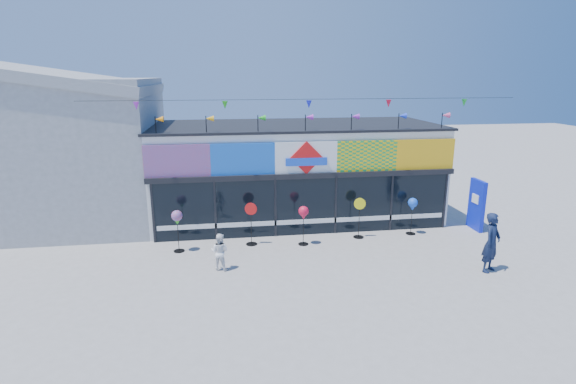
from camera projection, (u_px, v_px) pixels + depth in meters
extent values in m
plane|color=gray|center=(325.00, 270.00, 14.59)|extent=(80.00, 80.00, 0.00)
cube|color=white|center=(295.00, 172.00, 19.82)|extent=(12.00, 5.00, 4.00)
cube|color=black|center=(306.00, 206.00, 17.59)|extent=(11.60, 0.12, 2.30)
cube|color=black|center=(306.00, 176.00, 17.23)|extent=(12.00, 0.30, 0.20)
cube|color=white|center=(306.00, 221.00, 17.71)|extent=(11.40, 0.10, 0.18)
cube|color=black|center=(295.00, 125.00, 19.30)|extent=(12.20, 5.20, 0.10)
cube|color=black|center=(153.00, 213.00, 16.75)|extent=(0.08, 0.14, 2.30)
cube|color=black|center=(215.00, 210.00, 17.08)|extent=(0.08, 0.14, 2.30)
cube|color=black|center=(275.00, 208.00, 17.41)|extent=(0.08, 0.14, 2.30)
cube|color=black|center=(335.00, 205.00, 17.75)|extent=(0.08, 0.14, 2.30)
cube|color=black|center=(391.00, 203.00, 18.08)|extent=(0.08, 0.14, 2.30)
cube|color=black|center=(444.00, 201.00, 18.41)|extent=(0.08, 0.14, 2.30)
cube|color=red|center=(177.00, 161.00, 16.39)|extent=(2.40, 0.08, 1.20)
cube|color=blue|center=(243.00, 159.00, 16.73)|extent=(2.40, 0.08, 1.20)
cube|color=white|center=(306.00, 158.00, 17.07)|extent=(2.40, 0.08, 1.20)
cube|color=yellow|center=(367.00, 156.00, 17.42)|extent=(2.40, 0.08, 1.20)
cube|color=#FCB215|center=(425.00, 154.00, 17.76)|extent=(2.40, 0.08, 1.20)
cube|color=red|center=(306.00, 158.00, 17.01)|extent=(1.27, 0.06, 1.27)
cube|color=blue|center=(306.00, 162.00, 17.03)|extent=(1.60, 0.05, 0.30)
cube|color=#1725CA|center=(201.00, 215.00, 17.09)|extent=(0.78, 0.03, 0.78)
cube|color=#E1F914|center=(237.00, 207.00, 17.22)|extent=(0.92, 0.03, 0.92)
cube|color=#FF5F0D|center=(271.00, 201.00, 17.37)|extent=(0.78, 0.03, 0.78)
cube|color=red|center=(305.00, 209.00, 17.66)|extent=(0.92, 0.03, 0.92)
cube|color=purple|center=(339.00, 204.00, 17.81)|extent=(0.78, 0.03, 0.78)
cube|color=#1C7AEE|center=(371.00, 196.00, 17.93)|extent=(0.92, 0.03, 0.92)
cube|color=#BEF114|center=(403.00, 203.00, 18.22)|extent=(0.78, 0.03, 0.78)
cylinder|color=black|center=(156.00, 126.00, 16.19)|extent=(0.03, 0.03, 0.70)
cone|color=orange|center=(159.00, 119.00, 16.15)|extent=(0.30, 0.22, 0.22)
cylinder|color=black|center=(206.00, 125.00, 16.45)|extent=(0.03, 0.03, 0.70)
cone|color=orange|center=(210.00, 119.00, 16.40)|extent=(0.30, 0.22, 0.22)
cylinder|color=black|center=(258.00, 125.00, 16.72)|extent=(0.03, 0.03, 0.70)
cone|color=green|center=(262.00, 118.00, 16.67)|extent=(0.30, 0.22, 0.22)
cylinder|color=black|center=(305.00, 124.00, 16.97)|extent=(0.03, 0.03, 0.70)
cone|color=purple|center=(309.00, 117.00, 16.93)|extent=(0.30, 0.22, 0.22)
cylinder|color=black|center=(351.00, 123.00, 17.23)|extent=(0.03, 0.03, 0.70)
cone|color=purple|center=(355.00, 117.00, 17.19)|extent=(0.30, 0.22, 0.22)
cylinder|color=black|center=(398.00, 122.00, 17.50)|extent=(0.03, 0.03, 0.70)
cone|color=blue|center=(402.00, 116.00, 17.46)|extent=(0.30, 0.22, 0.22)
cylinder|color=black|center=(442.00, 122.00, 17.76)|extent=(0.03, 0.03, 0.70)
cone|color=#D3467C|center=(446.00, 115.00, 17.72)|extent=(0.30, 0.22, 0.22)
cylinder|color=black|center=(309.00, 99.00, 16.11)|extent=(16.00, 0.01, 0.01)
cone|color=#B029C0|center=(136.00, 106.00, 15.30)|extent=(0.20, 0.20, 0.28)
cone|color=green|center=(225.00, 105.00, 15.73)|extent=(0.20, 0.20, 0.28)
cone|color=#1821CE|center=(309.00, 104.00, 16.16)|extent=(0.20, 0.20, 0.28)
cone|color=red|center=(388.00, 104.00, 16.59)|extent=(0.20, 0.20, 0.28)
cone|color=green|center=(464.00, 103.00, 17.01)|extent=(0.20, 0.20, 0.28)
cube|color=#A2A4A7|center=(60.00, 151.00, 19.09)|extent=(8.00, 7.00, 6.00)
cube|color=#A2A4A7|center=(50.00, 76.00, 18.31)|extent=(8.18, 7.20, 1.54)
cube|color=#0C1EBF|center=(477.00, 205.00, 18.22)|extent=(0.17, 1.03, 2.06)
cube|color=white|center=(475.00, 199.00, 18.14)|extent=(0.05, 0.46, 0.36)
cylinder|color=black|center=(179.00, 251.00, 16.14)|extent=(0.39, 0.39, 0.03)
cylinder|color=black|center=(178.00, 234.00, 15.97)|extent=(0.02, 0.02, 1.27)
sphere|color=green|center=(177.00, 216.00, 15.80)|extent=(0.39, 0.39, 0.39)
cone|color=green|center=(177.00, 222.00, 15.86)|extent=(0.19, 0.19, 0.18)
cylinder|color=black|center=(252.00, 244.00, 16.79)|extent=(0.41, 0.41, 0.03)
cylinder|color=black|center=(251.00, 227.00, 16.62)|extent=(0.02, 0.02, 1.34)
cylinder|color=red|center=(251.00, 209.00, 16.44)|extent=(0.45, 0.16, 0.45)
cylinder|color=black|center=(303.00, 244.00, 16.79)|extent=(0.38, 0.38, 0.03)
cylinder|color=black|center=(303.00, 228.00, 16.63)|extent=(0.02, 0.02, 1.23)
sphere|color=red|center=(304.00, 211.00, 16.47)|extent=(0.38, 0.38, 0.38)
cone|color=red|center=(303.00, 217.00, 16.53)|extent=(0.19, 0.19, 0.17)
cylinder|color=black|center=(358.00, 237.00, 17.52)|extent=(0.40, 0.40, 0.03)
cylinder|color=black|center=(359.00, 221.00, 17.35)|extent=(0.02, 0.02, 1.32)
cylinder|color=yellow|center=(360.00, 204.00, 17.17)|extent=(0.45, 0.11, 0.45)
cylinder|color=black|center=(410.00, 234.00, 17.90)|extent=(0.38, 0.38, 0.03)
cylinder|color=black|center=(412.00, 219.00, 17.74)|extent=(0.02, 0.02, 1.22)
sphere|color=blue|center=(413.00, 203.00, 17.57)|extent=(0.38, 0.38, 0.38)
cone|color=blue|center=(412.00, 208.00, 17.63)|extent=(0.19, 0.19, 0.17)
imported|color=#121B38|center=(492.00, 243.00, 14.29)|extent=(0.85, 0.79, 1.95)
imported|color=white|center=(220.00, 252.00, 14.50)|extent=(0.68, 0.55, 1.23)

